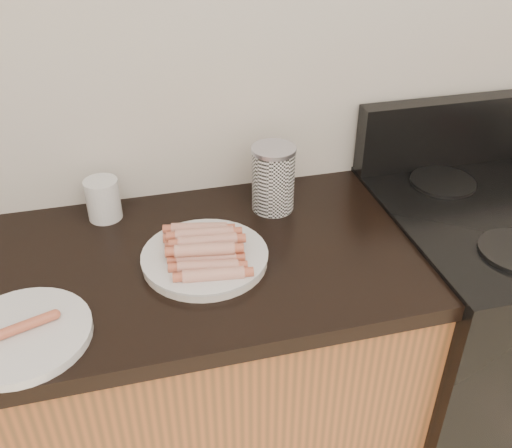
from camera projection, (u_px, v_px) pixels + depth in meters
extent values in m
cube|color=silver|center=(212.00, 44.00, 1.38)|extent=(4.00, 0.04, 2.60)
cube|color=black|center=(494.00, 334.00, 1.75)|extent=(0.76, 0.65, 0.90)
cube|color=black|center=(481.00, 128.00, 1.67)|extent=(0.76, 0.06, 0.20)
cylinder|color=black|center=(443.00, 182.00, 1.59)|extent=(0.18, 0.18, 0.01)
cylinder|color=white|center=(205.00, 259.00, 1.30)|extent=(0.29, 0.29, 0.02)
cylinder|color=white|center=(22.00, 335.00, 1.10)|extent=(0.31, 0.31, 0.02)
cylinder|color=maroon|center=(212.00, 275.00, 1.22)|extent=(0.14, 0.05, 0.03)
cylinder|color=maroon|center=(209.00, 266.00, 1.24)|extent=(0.14, 0.05, 0.03)
cylinder|color=maroon|center=(207.00, 258.00, 1.27)|extent=(0.14, 0.05, 0.03)
cylinder|color=maroon|center=(205.00, 250.00, 1.29)|extent=(0.14, 0.05, 0.03)
cylinder|color=maroon|center=(202.00, 243.00, 1.32)|extent=(0.14, 0.05, 0.03)
cylinder|color=maroon|center=(200.00, 236.00, 1.34)|extent=(0.14, 0.05, 0.03)
cylinder|color=maroon|center=(198.00, 229.00, 1.37)|extent=(0.14, 0.05, 0.03)
cylinder|color=maroon|center=(206.00, 249.00, 1.25)|extent=(0.14, 0.05, 0.03)
cylinder|color=maroon|center=(204.00, 242.00, 1.28)|extent=(0.14, 0.05, 0.03)
cylinder|color=maroon|center=(202.00, 234.00, 1.30)|extent=(0.14, 0.05, 0.03)
cylinder|color=#BE6B33|center=(20.00, 327.00, 1.09)|extent=(0.13, 0.06, 0.02)
cylinder|color=silver|center=(273.00, 180.00, 1.46)|extent=(0.11, 0.11, 0.16)
cylinder|color=silver|center=(274.00, 150.00, 1.42)|extent=(0.11, 0.11, 0.01)
cylinder|color=silver|center=(103.00, 199.00, 1.44)|extent=(0.10, 0.10, 0.11)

